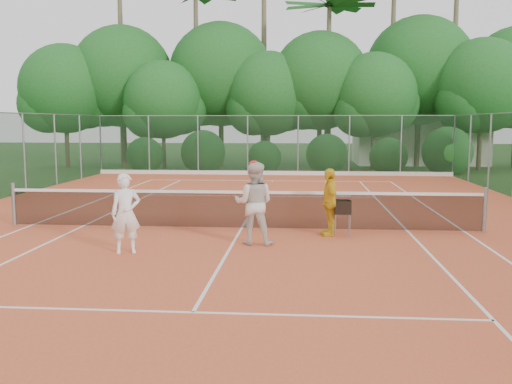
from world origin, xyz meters
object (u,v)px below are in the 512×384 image
Objects in this scene: player_center_grp at (254,203)px; ball_hopper at (343,208)px; player_white at (126,213)px; player_yellow at (329,202)px.

player_center_grp reaches higher than ball_hopper.
player_center_grp is (2.53, 1.05, 0.09)m from player_white.
ball_hopper is at bearing 4.79° from player_white.
player_white reaches higher than ball_hopper.
player_center_grp is 1.16× the size of player_yellow.
player_white is 2.75m from player_center_grp.
player_white is 4.75m from player_yellow.
player_white is 4.99m from ball_hopper.
player_center_grp is at bearing -66.62° from player_yellow.
player_center_grp is at bearing 2.50° from player_white.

